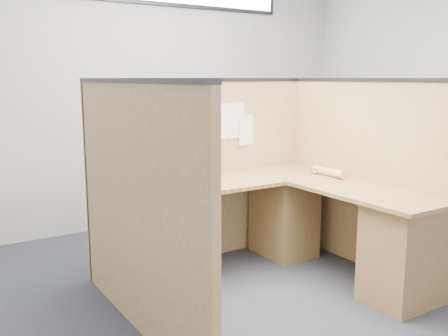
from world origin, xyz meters
TOP-DOWN VIEW (x-y plane):
  - floor at (0.00, 0.00)m, footprint 5.00×5.00m
  - wall_back at (0.00, 2.25)m, footprint 5.00×0.00m
  - cubicle_partitions at (0.00, 0.43)m, footprint 2.06×1.83m
  - l_desk at (0.18, 0.29)m, footprint 1.95×1.75m
  - laptop at (-0.33, 0.75)m, footprint 0.39×0.39m
  - keyboard at (-0.41, 0.53)m, footprint 0.45×0.17m
  - mouse at (0.79, 0.49)m, footprint 0.12×0.09m
  - hand_forearm at (0.80, 0.36)m, footprint 0.10×0.37m
  - blue_poster at (-0.57, 0.97)m, footprint 0.17×0.03m
  - american_flag at (-0.52, 0.96)m, footprint 0.20×0.01m
  - file_holder at (-0.29, 0.94)m, footprint 0.28×0.05m
  - paper_left at (0.25, 0.97)m, footprint 0.24×0.01m
  - paper_right at (0.41, 0.97)m, footprint 0.21×0.03m

SIDE VIEW (x-z plane):
  - floor at x=0.00m, z-range 0.00..0.00m
  - l_desk at x=0.18m, z-range 0.03..0.76m
  - keyboard at x=-0.41m, z-range 0.73..0.76m
  - mouse at x=0.79m, z-range 0.73..0.77m
  - hand_forearm at x=0.80m, z-range 0.73..0.80m
  - cubicle_partitions at x=0.00m, z-range 0.00..1.53m
  - laptop at x=-0.33m, z-range 0.67..0.92m
  - paper_right at x=0.41m, z-range 0.95..1.21m
  - file_holder at x=-0.29m, z-range 0.97..1.32m
  - paper_left at x=0.25m, z-range 1.02..1.32m
  - american_flag at x=-0.52m, z-range 1.04..1.38m
  - blue_poster at x=-0.57m, z-range 1.12..1.36m
  - wall_back at x=0.00m, z-range -1.10..3.90m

